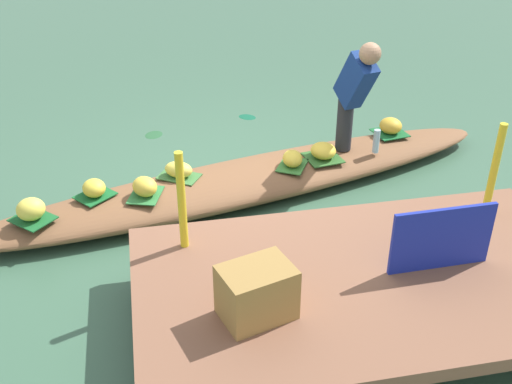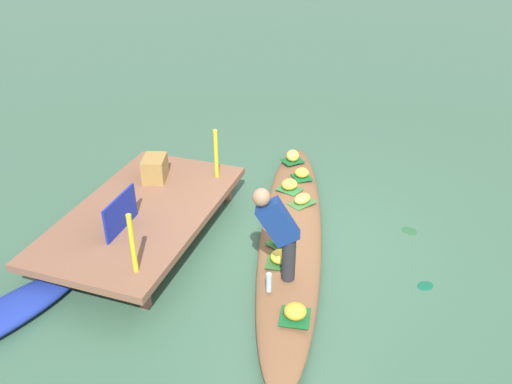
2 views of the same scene
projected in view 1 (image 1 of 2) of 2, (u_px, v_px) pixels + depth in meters
canal_water at (248, 192)px, 6.05m from camera, size 40.00×40.00×0.00m
dock_platform at (368, 282)px, 4.27m from camera, size 3.20×1.80×0.42m
vendor_boat at (247, 181)px, 5.98m from camera, size 5.43×2.07×0.25m
leaf_mat_0 at (179, 176)px, 5.79m from camera, size 0.44×0.40×0.01m
banana_bunch_0 at (179, 170)px, 5.75m from camera, size 0.32×0.29×0.15m
leaf_mat_1 at (292, 165)px, 5.98m from camera, size 0.38×0.42×0.01m
banana_bunch_1 at (292, 159)px, 5.94m from camera, size 0.22×0.27×0.15m
leaf_mat_2 at (33, 219)px, 5.16m from camera, size 0.43×0.42×0.01m
banana_bunch_2 at (31, 209)px, 5.11m from camera, size 0.28×0.27×0.19m
leaf_mat_3 at (390, 133)px, 6.62m from camera, size 0.37×0.37×0.01m
banana_bunch_3 at (391, 126)px, 6.58m from camera, size 0.29×0.30×0.17m
leaf_mat_4 at (323, 158)px, 6.12m from camera, size 0.38×0.39×0.01m
banana_bunch_4 at (323, 151)px, 6.08m from camera, size 0.33×0.34×0.16m
leaf_mat_5 at (146, 195)px, 5.49m from camera, size 0.35×0.41×0.01m
banana_bunch_5 at (145, 187)px, 5.45m from camera, size 0.30×0.31×0.17m
leaf_mat_6 at (95, 195)px, 5.49m from camera, size 0.40×0.40×0.01m
banana_bunch_6 at (94, 188)px, 5.45m from camera, size 0.26×0.27×0.16m
vendor_person at (355, 89)px, 5.86m from camera, size 0.29×0.55×1.18m
water_bottle at (376, 141)px, 6.17m from camera, size 0.06×0.06×0.24m
market_banner at (442, 239)px, 4.21m from camera, size 0.74×0.05×0.48m
railing_post_west at (494, 169)px, 4.76m from camera, size 0.06×0.06×0.76m
railing_post_east at (182, 201)px, 4.36m from camera, size 0.06×0.06×0.76m
produce_crate at (257, 292)px, 3.81m from camera, size 0.51×0.43×0.36m
drifting_plant_0 at (154, 135)px, 7.18m from camera, size 0.28×0.30×0.01m
drifting_plant_1 at (247, 117)px, 7.63m from camera, size 0.28×0.27×0.01m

